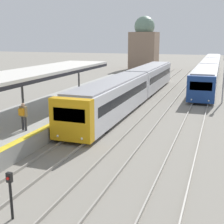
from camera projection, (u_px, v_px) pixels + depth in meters
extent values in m
cube|color=beige|center=(21.00, 74.00, 20.92)|extent=(4.00, 22.53, 0.20)
cube|color=black|center=(47.00, 79.00, 20.34)|extent=(0.08, 22.53, 0.24)
cylinder|color=#47474C|center=(23.00, 97.00, 21.28)|extent=(0.16, 0.16, 2.90)
cylinder|color=#47474C|center=(79.00, 80.00, 29.55)|extent=(0.16, 0.16, 2.90)
cylinder|color=#2D2D33|center=(23.00, 123.00, 18.50)|extent=(0.14, 0.14, 0.85)
cylinder|color=#2D2D33|center=(26.00, 124.00, 18.44)|extent=(0.14, 0.14, 0.85)
cube|color=olive|center=(23.00, 112.00, 18.30)|extent=(0.40, 0.22, 0.60)
sphere|color=tan|center=(23.00, 105.00, 18.21)|extent=(0.22, 0.22, 0.22)
cube|color=orange|center=(21.00, 112.00, 18.12)|extent=(0.30, 0.18, 0.40)
cube|color=gold|center=(72.00, 120.00, 18.73)|extent=(2.68, 0.70, 2.60)
cube|color=black|center=(69.00, 115.00, 18.34)|extent=(2.09, 0.04, 0.83)
sphere|color=#EFEACC|center=(58.00, 136.00, 18.91)|extent=(0.16, 0.16, 0.16)
sphere|color=#EFEACC|center=(82.00, 139.00, 18.40)|extent=(0.16, 0.16, 0.16)
cube|color=silver|center=(112.00, 98.00, 25.59)|extent=(2.68, 14.24, 2.60)
cube|color=gray|center=(112.00, 81.00, 25.28)|extent=(2.36, 13.96, 0.12)
cube|color=black|center=(112.00, 94.00, 25.53)|extent=(2.70, 13.10, 0.68)
cylinder|color=black|center=(76.00, 125.00, 21.99)|extent=(0.12, 0.70, 0.70)
cylinder|color=black|center=(106.00, 128.00, 21.26)|extent=(0.12, 0.70, 0.70)
cylinder|color=black|center=(117.00, 101.00, 30.49)|extent=(0.12, 0.70, 0.70)
cylinder|color=black|center=(139.00, 102.00, 29.76)|extent=(0.12, 0.70, 0.70)
cube|color=silver|center=(151.00, 77.00, 38.99)|extent=(2.68, 14.24, 2.60)
cube|color=gray|center=(151.00, 66.00, 38.68)|extent=(2.36, 13.96, 0.12)
cube|color=black|center=(151.00, 75.00, 38.93)|extent=(2.70, 13.10, 0.68)
cylinder|color=black|center=(132.00, 92.00, 35.39)|extent=(0.12, 0.70, 0.70)
cylinder|color=black|center=(151.00, 93.00, 34.66)|extent=(0.12, 0.70, 0.70)
cylinder|color=black|center=(149.00, 82.00, 43.89)|extent=(0.12, 0.70, 0.70)
cylinder|color=black|center=(166.00, 82.00, 43.17)|extent=(0.12, 0.70, 0.70)
cube|color=navy|center=(201.00, 89.00, 29.80)|extent=(2.65, 0.70, 2.57)
cube|color=black|center=(201.00, 86.00, 29.41)|extent=(2.07, 0.04, 0.82)
sphere|color=#EFEACC|center=(191.00, 100.00, 29.97)|extent=(0.16, 0.16, 0.16)
sphere|color=#EFEACC|center=(209.00, 101.00, 29.46)|extent=(0.16, 0.16, 0.16)
cube|color=silver|center=(205.00, 80.00, 36.28)|extent=(2.65, 13.42, 2.57)
cube|color=gray|center=(206.00, 69.00, 35.97)|extent=(2.33, 13.15, 0.12)
cube|color=black|center=(205.00, 78.00, 36.21)|extent=(2.67, 12.34, 0.67)
cylinder|color=black|center=(191.00, 96.00, 32.91)|extent=(0.12, 0.70, 0.70)
cylinder|color=black|center=(213.00, 98.00, 32.19)|extent=(0.12, 0.70, 0.70)
cylinder|color=black|center=(197.00, 85.00, 40.92)|extent=(0.12, 0.70, 0.70)
cylinder|color=black|center=(215.00, 86.00, 40.20)|extent=(0.12, 0.70, 0.70)
cube|color=silver|center=(210.00, 69.00, 48.92)|extent=(2.65, 13.42, 2.57)
cube|color=gray|center=(210.00, 60.00, 48.61)|extent=(2.33, 13.15, 0.12)
cube|color=black|center=(210.00, 67.00, 48.86)|extent=(2.67, 12.34, 0.67)
cylinder|color=black|center=(200.00, 80.00, 45.56)|extent=(0.12, 0.70, 0.70)
cylinder|color=black|center=(216.00, 81.00, 44.84)|extent=(0.12, 0.70, 0.70)
cylinder|color=black|center=(203.00, 74.00, 53.57)|extent=(0.12, 0.70, 0.70)
cylinder|color=black|center=(217.00, 74.00, 52.85)|extent=(0.12, 0.70, 0.70)
cube|color=silver|center=(213.00, 63.00, 61.57)|extent=(2.65, 13.42, 2.57)
cube|color=gray|center=(213.00, 56.00, 61.25)|extent=(2.33, 13.15, 0.12)
cube|color=black|center=(213.00, 61.00, 61.50)|extent=(2.67, 12.34, 0.67)
cylinder|color=black|center=(205.00, 71.00, 58.20)|extent=(0.12, 0.70, 0.70)
cylinder|color=black|center=(218.00, 71.00, 57.48)|extent=(0.12, 0.70, 0.70)
cylinder|color=black|center=(207.00, 67.00, 66.21)|extent=(0.12, 0.70, 0.70)
cylinder|color=black|center=(218.00, 67.00, 65.49)|extent=(0.12, 0.70, 0.70)
cylinder|color=black|center=(11.00, 201.00, 11.10)|extent=(0.10, 0.10, 1.44)
cube|color=black|center=(9.00, 177.00, 10.89)|extent=(0.20, 0.14, 0.36)
sphere|color=red|center=(8.00, 178.00, 10.81)|extent=(0.11, 0.11, 0.11)
cylinder|color=gray|center=(224.00, 79.00, 30.56)|extent=(0.14, 0.14, 4.91)
cube|color=#89705B|center=(144.00, 51.00, 64.24)|extent=(5.33, 5.33, 7.47)
sphere|color=slate|center=(145.00, 26.00, 63.11)|extent=(4.10, 4.10, 4.10)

